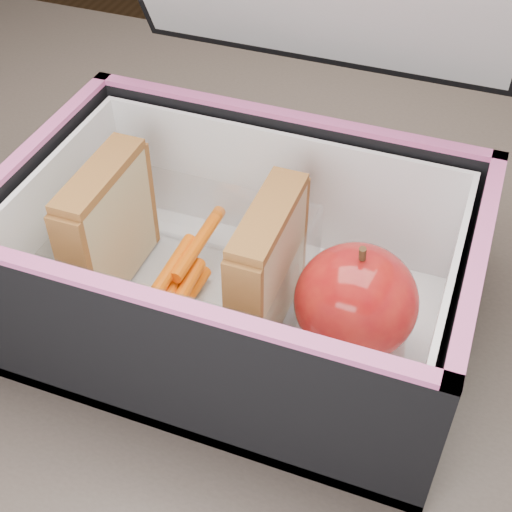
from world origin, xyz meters
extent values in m
cube|color=#52473F|center=(0.00, 0.00, 0.73)|extent=(1.20, 0.80, 0.03)
cube|color=#382D26|center=(-0.55, 0.35, 0.36)|extent=(0.05, 0.05, 0.72)
cube|color=tan|center=(-0.10, -0.05, 0.82)|extent=(0.01, 0.09, 0.09)
cube|color=#C76A6D|center=(-0.09, -0.05, 0.81)|extent=(0.01, 0.09, 0.09)
cube|color=tan|center=(-0.08, -0.05, 0.82)|extent=(0.01, 0.09, 0.09)
cube|color=brown|center=(-0.09, -0.05, 0.87)|extent=(0.03, 0.09, 0.01)
cube|color=tan|center=(0.02, -0.05, 0.82)|extent=(0.01, 0.09, 0.10)
cube|color=#C76A6D|center=(0.03, -0.05, 0.81)|extent=(0.01, 0.09, 0.09)
cube|color=tan|center=(0.04, -0.05, 0.82)|extent=(0.01, 0.09, 0.10)
cube|color=brown|center=(0.03, -0.05, 0.87)|extent=(0.03, 0.09, 0.01)
cylinder|color=orange|center=(-0.03, -0.07, 0.77)|extent=(0.02, 0.08, 0.01)
cylinder|color=orange|center=(-0.03, -0.07, 0.79)|extent=(0.01, 0.08, 0.01)
cylinder|color=orange|center=(-0.04, -0.06, 0.80)|extent=(0.01, 0.08, 0.01)
cylinder|color=orange|center=(-0.04, -0.07, 0.77)|extent=(0.02, 0.08, 0.01)
cylinder|color=orange|center=(-0.04, -0.06, 0.79)|extent=(0.02, 0.08, 0.01)
cylinder|color=orange|center=(-0.03, -0.02, 0.80)|extent=(0.01, 0.08, 0.01)
cylinder|color=orange|center=(-0.03, -0.07, 0.77)|extent=(0.01, 0.08, 0.01)
cylinder|color=orange|center=(-0.04, -0.07, 0.79)|extent=(0.02, 0.08, 0.01)
cube|color=white|center=(0.10, -0.05, 0.77)|extent=(0.08, 0.08, 0.01)
ellipsoid|color=maroon|center=(0.10, -0.05, 0.81)|extent=(0.09, 0.09, 0.08)
cylinder|color=#442D18|center=(0.10, -0.05, 0.85)|extent=(0.01, 0.01, 0.01)
camera|label=1|loc=(0.15, -0.38, 1.16)|focal=50.00mm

